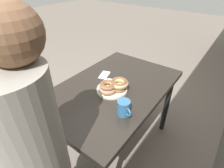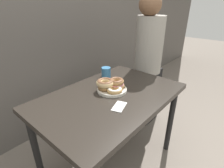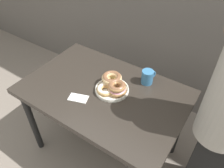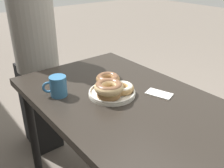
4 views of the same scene
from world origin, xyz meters
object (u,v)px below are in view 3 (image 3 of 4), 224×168
coffee_mug (148,77)px  napkin (78,98)px  dining_table (104,98)px  person_figure (224,127)px  donut_plate (112,85)px

coffee_mug → napkin: coffee_mug is taller
dining_table → napkin: 0.20m
coffee_mug → person_figure: (0.55, -0.12, -0.04)m
donut_plate → coffee_mug: 0.26m
donut_plate → napkin: size_ratio=1.82×
dining_table → donut_plate: donut_plate is taller
coffee_mug → napkin: 0.50m
coffee_mug → napkin: bearing=-127.2°
coffee_mug → donut_plate: bearing=-127.9°
dining_table → napkin: bearing=-120.1°
donut_plate → coffee_mug: bearing=52.1°
donut_plate → napkin: (-0.14, -0.19, -0.04)m
napkin → dining_table: bearing=59.9°
coffee_mug → dining_table: bearing=-131.3°
person_figure → napkin: bearing=-161.8°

